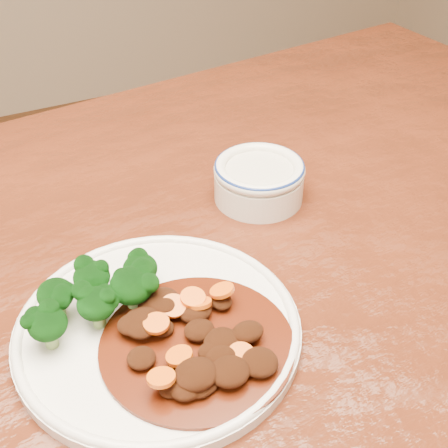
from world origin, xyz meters
name	(u,v)px	position (x,y,z in m)	size (l,w,h in m)	color
dining_table	(172,348)	(0.00, 0.00, 0.67)	(1.59, 1.07, 0.75)	#511F0E
dinner_plate	(158,328)	(-0.03, -0.05, 0.76)	(0.27, 0.27, 0.02)	white
broccoli_florets	(98,292)	(-0.07, -0.01, 0.79)	(0.13, 0.08, 0.05)	#7B9F52
mince_stew	(195,344)	(-0.01, -0.09, 0.77)	(0.17, 0.17, 0.03)	#481707
dip_bowl	(259,179)	(0.16, 0.11, 0.78)	(0.11, 0.11, 0.05)	white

